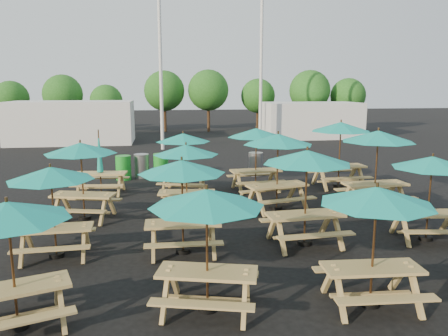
{
  "coord_description": "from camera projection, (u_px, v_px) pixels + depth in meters",
  "views": [
    {
      "loc": [
        -1.99,
        -12.57,
        3.75
      ],
      "look_at": [
        0.0,
        1.5,
        1.1
      ],
      "focal_mm": 35.0,
      "sensor_mm": 36.0,
      "label": 1
    }
  ],
  "objects": [
    {
      "name": "ground",
      "position": [
        231.0,
        213.0,
        13.2
      ],
      "size": [
        120.0,
        120.0,
        0.0
      ],
      "primitive_type": "plane",
      "color": "black",
      "rests_on": "ground"
    },
    {
      "name": "picnic_unit_0",
      "position": [
        8.0,
        218.0,
        6.57
      ],
      "size": [
        2.37,
        2.37,
        2.08
      ],
      "rotation": [
        0.0,
        0.0,
        0.33
      ],
      "color": "#A68749",
      "rests_on": "ground"
    },
    {
      "name": "picnic_unit_1",
      "position": [
        51.0,
        179.0,
        9.45
      ],
      "size": [
        1.95,
        1.95,
        2.07
      ],
      "rotation": [
        0.0,
        0.0,
        0.05
      ],
      "color": "#A68749",
      "rests_on": "ground"
    },
    {
      "name": "picnic_unit_2",
      "position": [
        81.0,
        153.0,
        12.18
      ],
      "size": [
        2.43,
        2.43,
        2.24
      ],
      "rotation": [
        0.0,
        0.0,
        -0.24
      ],
      "color": "#A68749",
      "rests_on": "ground"
    },
    {
      "name": "picnic_unit_3",
      "position": [
        100.0,
        168.0,
        15.36
      ],
      "size": [
        1.92,
        1.71,
        2.29
      ],
      "rotation": [
        0.0,
        0.0,
        -0.09
      ],
      "color": "#A68749",
      "rests_on": "ground"
    },
    {
      "name": "picnic_unit_4",
      "position": [
        207.0,
        205.0,
        7.11
      ],
      "size": [
        2.35,
        2.35,
        2.14
      ],
      "rotation": [
        0.0,
        0.0,
        -0.26
      ],
      "color": "#A68749",
      "rests_on": "ground"
    },
    {
      "name": "picnic_unit_5",
      "position": [
        182.0,
        172.0,
        9.69
      ],
      "size": [
        1.99,
        1.99,
        2.18
      ],
      "rotation": [
        0.0,
        0.0,
        -0.02
      ],
      "color": "#A68749",
      "rests_on": "ground"
    },
    {
      "name": "picnic_unit_6",
      "position": [
        186.0,
        154.0,
        12.66
      ],
      "size": [
        2.11,
        2.11,
        2.12
      ],
      "rotation": [
        0.0,
        0.0,
        -0.12
      ],
      "color": "#A68749",
      "rests_on": "ground"
    },
    {
      "name": "picnic_unit_7",
      "position": [
        183.0,
        141.0,
        15.47
      ],
      "size": [
        2.34,
        2.34,
        2.15
      ],
      "rotation": [
        0.0,
        0.0,
        -0.24
      ],
      "color": "#A68749",
      "rests_on": "ground"
    },
    {
      "name": "picnic_unit_8",
      "position": [
        376.0,
        202.0,
        7.28
      ],
      "size": [
        2.02,
        2.02,
        2.14
      ],
      "rotation": [
        0.0,
        0.0,
        -0.05
      ],
      "color": "#A68749",
      "rests_on": "ground"
    },
    {
      "name": "picnic_unit_9",
      "position": [
        307.0,
        162.0,
        10.17
      ],
      "size": [
        2.24,
        2.24,
        2.33
      ],
      "rotation": [
        0.0,
        0.0,
        0.07
      ],
      "color": "#A68749",
      "rests_on": "ground"
    },
    {
      "name": "picnic_unit_10",
      "position": [
        278.0,
        144.0,
        13.19
      ],
      "size": [
        2.57,
        2.57,
        2.38
      ],
      "rotation": [
        0.0,
        0.0,
        0.23
      ],
      "color": "#A68749",
      "rests_on": "ground"
    },
    {
      "name": "picnic_unit_11",
      "position": [
        256.0,
        136.0,
        15.66
      ],
      "size": [
        2.27,
        2.27,
        2.31
      ],
      "rotation": [
        0.0,
        0.0,
        0.1
      ],
      "color": "#A68749",
      "rests_on": "ground"
    },
    {
      "name": "picnic_unit_13",
      "position": [
        432.0,
        167.0,
        10.52
      ],
      "size": [
        2.14,
        2.14,
        2.13
      ],
      "rotation": [
        0.0,
        0.0,
        -0.13
      ],
      "color": "#A68749",
      "rests_on": "ground"
    },
    {
      "name": "picnic_unit_14",
      "position": [
        378.0,
        141.0,
        13.25
      ],
      "size": [
        2.34,
        2.34,
        2.47
      ],
      "rotation": [
        0.0,
        0.0,
        0.06
      ],
      "color": "#A68749",
      "rests_on": "ground"
    },
    {
      "name": "picnic_unit_15",
      "position": [
        341.0,
        131.0,
        16.2
      ],
      "size": [
        2.35,
        2.35,
        2.49
      ],
      "rotation": [
        0.0,
        0.0,
        0.05
      ],
      "color": "#A68749",
      "rests_on": "ground"
    },
    {
      "name": "waste_bin_0",
      "position": [
        123.0,
        168.0,
        17.82
      ],
      "size": [
        0.62,
        0.62,
        0.99
      ],
      "primitive_type": "cylinder",
      "color": "#1B9526",
      "rests_on": "ground"
    },
    {
      "name": "waste_bin_1",
      "position": [
        142.0,
        166.0,
        18.23
      ],
      "size": [
        0.62,
        0.62,
        0.99
      ],
      "primitive_type": "cylinder",
      "color": "gray",
      "rests_on": "ground"
    },
    {
      "name": "waste_bin_2",
      "position": [
        161.0,
        165.0,
        18.33
      ],
      "size": [
        0.62,
        0.62,
        0.99
      ],
      "primitive_type": "cylinder",
      "color": "#1B9526",
      "rests_on": "ground"
    },
    {
      "name": "waste_bin_3",
      "position": [
        256.0,
        164.0,
        18.67
      ],
      "size": [
        0.62,
        0.62,
        0.99
      ],
      "primitive_type": "cylinder",
      "color": "gray",
      "rests_on": "ground"
    },
    {
      "name": "mast_0",
      "position": [
        160.0,
        48.0,
        25.45
      ],
      "size": [
        0.2,
        0.2,
        12.0
      ],
      "primitive_type": "cylinder",
      "color": "silver",
      "rests_on": "ground"
    },
    {
      "name": "mast_1",
      "position": [
        261.0,
        51.0,
        28.29
      ],
      "size": [
        0.2,
        0.2,
        12.0
      ],
      "primitive_type": "cylinder",
      "color": "silver",
      "rests_on": "ground"
    },
    {
      "name": "event_tent_0",
      "position": [
        72.0,
        122.0,
        29.36
      ],
      "size": [
        8.0,
        4.0,
        2.8
      ],
      "primitive_type": "cube",
      "color": "silver",
      "rests_on": "ground"
    },
    {
      "name": "event_tent_1",
      "position": [
        310.0,
        120.0,
        32.69
      ],
      "size": [
        7.0,
        4.0,
        2.6
      ],
      "primitive_type": "cube",
      "color": "silver",
      "rests_on": "ground"
    },
    {
      "name": "tree_0",
      "position": [
        11.0,
        98.0,
        35.32
      ],
      "size": [
        2.8,
        2.8,
        4.24
      ],
      "color": "#382314",
      "rests_on": "ground"
    },
    {
      "name": "tree_1",
      "position": [
        63.0,
        94.0,
        34.55
      ],
      "size": [
        3.11,
        3.11,
        4.72
      ],
      "color": "#382314",
      "rests_on": "ground"
    },
    {
      "name": "tree_2",
      "position": [
        106.0,
        101.0,
        34.86
      ],
      "size": [
        2.59,
        2.59,
        3.93
      ],
      "color": "#382314",
      "rests_on": "ground"
    },
    {
      "name": "tree_3",
      "position": [
        164.0,
        91.0,
        36.39
      ],
      "size": [
        3.36,
        3.36,
        5.09
      ],
      "color": "#382314",
      "rests_on": "ground"
    },
    {
      "name": "tree_4",
      "position": [
        208.0,
        90.0,
        36.44
      ],
      "size": [
        3.41,
        3.41,
        5.17
      ],
      "color": "#382314",
      "rests_on": "ground"
    },
    {
      "name": "tree_5",
      "position": [
        258.0,
        96.0,
        37.53
      ],
      "size": [
        2.94,
        2.94,
        4.45
      ],
      "color": "#382314",
      "rests_on": "ground"
    },
    {
      "name": "tree_6",
      "position": [
        310.0,
        91.0,
        36.27
      ],
      "size": [
        3.38,
        3.38,
        5.13
      ],
      "color": "#382314",
      "rests_on": "ground"
    },
    {
      "name": "tree_7",
      "position": [
        348.0,
        96.0,
        36.84
      ],
      "size": [
        2.95,
        2.95,
        4.48
      ],
      "color": "#382314",
      "rests_on": "ground"
    }
  ]
}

